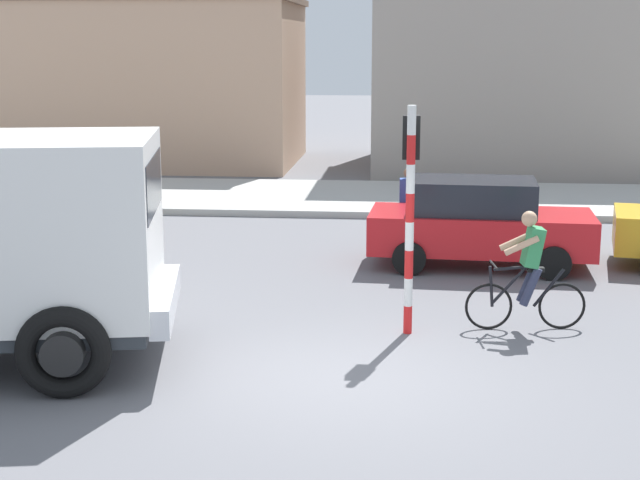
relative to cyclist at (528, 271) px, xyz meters
The scene contains 8 objects.
ground_plane 3.46m from the cyclist, 137.35° to the right, with size 120.00×120.00×0.00m, color slate.
sidewalk_far 11.12m from the cyclist, 102.85° to the left, with size 80.00×5.00×0.16m, color #ADADA8.
cyclist is the anchor object (origin of this frame).
traffic_light_pole 2.08m from the cyclist, behind, with size 0.24×0.43×3.20m.
car_red_near 3.86m from the cyclist, 96.21° to the left, with size 4.09×2.05×1.60m.
pedestrian_near_kerb 5.42m from the cyclist, 108.27° to the left, with size 0.34×0.22×1.62m.
building_corner_left 21.28m from the cyclist, 121.52° to the left, with size 11.48×6.57×5.40m.
building_mid_block 18.25m from the cyclist, 85.10° to the left, with size 8.85×7.66×6.65m.
Camera 1 is at (0.74, -10.96, 4.06)m, focal length 53.21 mm.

